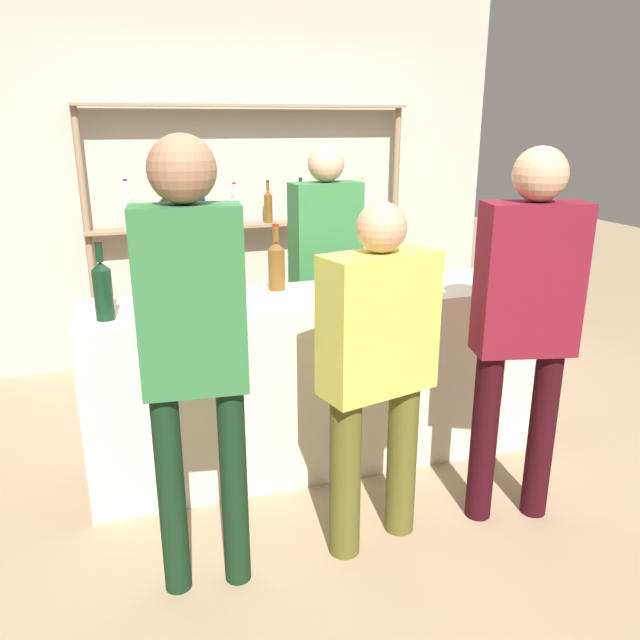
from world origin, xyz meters
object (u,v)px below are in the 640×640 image
(cork_jar, at_px, (339,275))
(customer_right, at_px, (526,312))
(customer_left, at_px, (193,334))
(counter_bottle_0, at_px, (103,289))
(server_behind_counter, at_px, (326,258))
(counter_bottle_1, at_px, (276,264))
(wine_glass, at_px, (198,290))
(counter_bottle_2, at_px, (522,261))
(customer_center, at_px, (377,359))

(cork_jar, relative_size, customer_right, 0.10)
(cork_jar, xyz_separation_m, customer_left, (-0.88, -0.88, 0.05))
(counter_bottle_0, bearing_deg, server_behind_counter, 30.64)
(counter_bottle_1, relative_size, customer_right, 0.20)
(counter_bottle_0, height_order, wine_glass, counter_bottle_0)
(counter_bottle_0, height_order, server_behind_counter, server_behind_counter)
(counter_bottle_2, bearing_deg, server_behind_counter, 135.29)
(server_behind_counter, height_order, customer_right, customer_right)
(counter_bottle_1, height_order, wine_glass, counter_bottle_1)
(counter_bottle_1, bearing_deg, customer_center, -78.31)
(customer_right, bearing_deg, cork_jar, 47.22)
(wine_glass, xyz_separation_m, customer_center, (0.65, -0.65, -0.19))
(server_behind_counter, height_order, customer_left, customer_left)
(server_behind_counter, bearing_deg, customer_center, -15.82)
(customer_center, bearing_deg, customer_right, -105.04)
(wine_glass, distance_m, customer_right, 1.51)
(counter_bottle_1, height_order, customer_left, customer_left)
(counter_bottle_0, distance_m, cork_jar, 1.21)
(counter_bottle_1, xyz_separation_m, customer_right, (0.90, -0.96, -0.07))
(counter_bottle_0, relative_size, customer_right, 0.21)
(counter_bottle_1, distance_m, customer_right, 1.31)
(customer_center, height_order, customer_left, customer_left)
(counter_bottle_0, relative_size, customer_left, 0.20)
(customer_center, distance_m, customer_right, 0.72)
(cork_jar, bearing_deg, customer_center, -98.16)
(counter_bottle_2, distance_m, wine_glass, 1.76)
(counter_bottle_0, height_order, cork_jar, counter_bottle_0)
(counter_bottle_0, relative_size, server_behind_counter, 0.21)
(customer_right, bearing_deg, counter_bottle_2, -20.58)
(counter_bottle_0, height_order, customer_left, customer_left)
(counter_bottle_0, xyz_separation_m, customer_left, (0.32, -0.72, -0.01))
(cork_jar, bearing_deg, wine_glass, -166.96)
(counter_bottle_0, bearing_deg, counter_bottle_1, 17.46)
(cork_jar, bearing_deg, counter_bottle_0, -172.22)
(cork_jar, height_order, customer_center, customer_center)
(counter_bottle_2, bearing_deg, customer_left, -160.55)
(customer_left, bearing_deg, cork_jar, -39.80)
(server_behind_counter, distance_m, customer_left, 1.82)
(customer_center, bearing_deg, wine_glass, 31.08)
(cork_jar, bearing_deg, customer_left, -134.92)
(customer_center, xyz_separation_m, customer_left, (-0.76, -0.05, 0.21))
(customer_center, bearing_deg, server_behind_counter, -23.74)
(customer_center, bearing_deg, counter_bottle_1, -2.16)
(counter_bottle_1, distance_m, cork_jar, 0.34)
(counter_bottle_2, height_order, cork_jar, counter_bottle_2)
(counter_bottle_2, height_order, customer_left, customer_left)
(counter_bottle_1, bearing_deg, customer_left, -119.57)
(server_behind_counter, distance_m, customer_right, 1.54)
(counter_bottle_0, xyz_separation_m, cork_jar, (1.20, 0.16, -0.06))
(counter_bottle_2, relative_size, cork_jar, 2.11)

